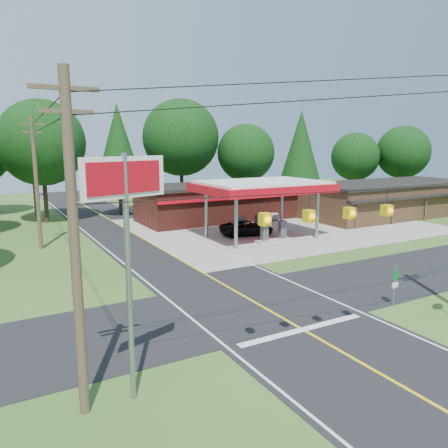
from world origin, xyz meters
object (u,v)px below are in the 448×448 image
gas_canopy (262,188)px  suv_car (247,228)px  big_stop_sign (126,218)px  sedan_car (266,212)px

gas_canopy → suv_car: gas_canopy is taller
big_stop_sign → sedan_car: bearing=48.4°
suv_car → gas_canopy: bearing=-151.6°
sedan_car → suv_car: bearing=-122.5°
gas_canopy → suv_car: size_ratio=2.24×
suv_car → big_stop_sign: big_stop_sign is taller
gas_canopy → big_stop_sign: bearing=-133.3°
gas_canopy → suv_car: 3.94m
suv_car → sedan_car: bearing=-35.3°
suv_car → sedan_car: 9.24m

